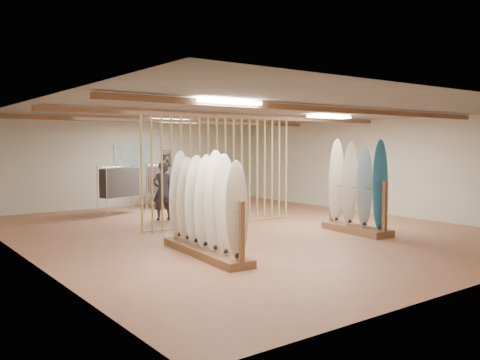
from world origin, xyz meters
TOP-DOWN VIEW (x-y plane):
  - floor at (0.00, 0.00)m, footprint 12.00×12.00m
  - ceiling at (0.00, 0.00)m, footprint 12.00×12.00m
  - wall_back at (0.00, 6.00)m, footprint 12.00×0.00m
  - wall_left at (-5.00, 0.00)m, footprint 0.00×12.00m
  - wall_right at (5.00, 0.00)m, footprint 0.00×12.00m
  - ceiling_slats at (0.00, 0.00)m, footprint 9.50×6.12m
  - light_panels at (0.00, 0.00)m, footprint 1.20×0.35m
  - bamboo_partition at (0.00, 0.80)m, footprint 4.45×0.05m
  - poster at (0.00, 5.98)m, footprint 1.40×0.03m
  - rack_left at (-2.26, -1.96)m, footprint 0.78×2.74m
  - rack_right at (1.90, -2.00)m, footprint 0.75×1.86m
  - clothing_rack_a at (-1.31, 4.12)m, footprint 1.30×0.76m
  - clothing_rack_b at (0.49, 4.53)m, footprint 1.28×0.82m
  - shopper_a at (-0.76, 2.50)m, footprint 0.74×0.57m
  - shopper_b at (0.52, 4.52)m, footprint 1.10×0.89m

SIDE VIEW (x-z plane):
  - floor at x=0.00m, z-range 0.00..0.00m
  - rack_left at x=-2.26m, z-range -0.30..1.60m
  - rack_right at x=1.90m, z-range -0.34..1.77m
  - shopper_a at x=-0.76m, z-range 0.00..1.81m
  - clothing_rack_b at x=0.49m, z-range 0.22..1.66m
  - clothing_rack_a at x=-1.31m, z-range 0.22..1.68m
  - shopper_b at x=0.52m, z-range 0.00..2.14m
  - bamboo_partition at x=0.00m, z-range 0.01..2.79m
  - wall_back at x=0.00m, z-range -4.60..7.40m
  - wall_left at x=-5.00m, z-range -4.60..7.40m
  - wall_right at x=5.00m, z-range -4.60..7.40m
  - poster at x=0.00m, z-range 1.15..2.05m
  - ceiling_slats at x=0.00m, z-range 2.67..2.77m
  - light_panels at x=0.00m, z-range 2.71..2.77m
  - ceiling at x=0.00m, z-range 2.80..2.80m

